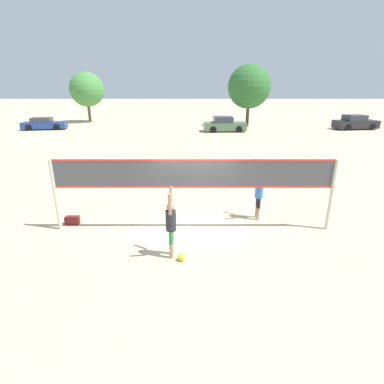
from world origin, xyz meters
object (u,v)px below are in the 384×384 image
Objects in this scene: volleyball_net at (192,179)px; player_spiker at (170,223)px; parked_car_near at (42,124)px; parked_car_mid at (223,125)px; tree_right_cluster at (248,87)px; parked_car_far at (353,123)px; tree_left_cluster at (85,89)px; volleyball at (180,257)px; player_blocker at (258,191)px; gear_bag at (71,221)px.

volleyball_net is 4.55× the size of player_spiker.
volleyball_net reaches higher than parked_car_near.
player_spiker is 24.13m from parked_car_mid.
tree_right_cluster reaches higher than volleyball_net.
tree_left_cluster is (-30.61, 6.65, 3.30)m from parked_car_far.
parked_car_mid is at bearing 81.54° from volleyball.
parked_car_mid is at bearing -26.66° from tree_left_cluster.
player_blocker is at bearing -62.45° from tree_left_cluster.
player_blocker is 33.48m from tree_left_cluster.
volleyball_net is 19.51× the size of gear_bag.
tree_left_cluster is (-9.02, 30.02, 3.84)m from gear_bag.
tree_left_cluster is at bearing 149.83° from parked_car_mid.
volleyball is (-0.32, -1.90, -1.62)m from volleyball_net.
gear_bag is 26.03m from parked_car_near.
gear_bag is at bearing 149.21° from volleyball.
parked_car_far is 31.50m from tree_left_cluster.
parked_car_far is at bearing 2.87° from parked_car_mid.
volleyball_net is 29.49m from parked_car_far.
player_blocker is 0.45× the size of parked_car_mid.
tree_left_cluster reaches higher than volleyball_net.
tree_left_cluster reaches higher than player_blocker.
player_blocker is 29.12m from parked_car_near.
parked_car_near is (-18.13, 22.78, -0.45)m from player_blocker.
player_blocker reaches higher than parked_car_far.
parked_car_far reaches higher than parked_car_near.
tree_right_cluster is (6.65, 28.25, 4.22)m from volleyball.
gear_bag is at bearing -73.34° from parked_car_near.
parked_car_mid is (0.98, 21.33, -0.35)m from player_blocker.
tree_right_cluster is at bearing 76.51° from volleyball_net.
tree_right_cluster is (6.93, 28.02, 3.30)m from player_spiker.
parked_car_mid is 18.65m from tree_left_cluster.
player_spiker is 0.32× the size of tree_left_cluster.
gear_bag is 0.10× the size of parked_car_near.
tree_right_cluster is at bearing -13.90° from player_spiker.
parked_car_far is at bearing 53.67° from volleyball_net.
parked_car_near is at bearing 172.28° from parked_car_far.
parked_car_mid is at bearing -126.14° from tree_right_cluster.
tree_left_cluster is (-13.15, 30.39, 2.25)m from volleyball_net.
player_blocker is 26.06m from tree_right_cluster.
tree_left_cluster is (-16.40, 8.24, 3.31)m from parked_car_mid.
volleyball_net reaches higher than parked_car_far.
parked_car_far is 12.01m from tree_right_cluster.
parked_car_near is 33.31m from parked_car_far.
player_spiker is at bearing -102.72° from parked_car_mid.
parked_car_far reaches higher than parked_car_mid.
parked_car_mid is (3.86, 23.81, -0.35)m from player_spiker.
volleyball is at bearing -103.24° from tree_right_cluster.
volleyball_net is at bearing 80.38° from volleyball.
parked_car_far is (21.59, 23.37, 0.54)m from gear_bag.
parked_car_near is at bearing 116.77° from gear_bag.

